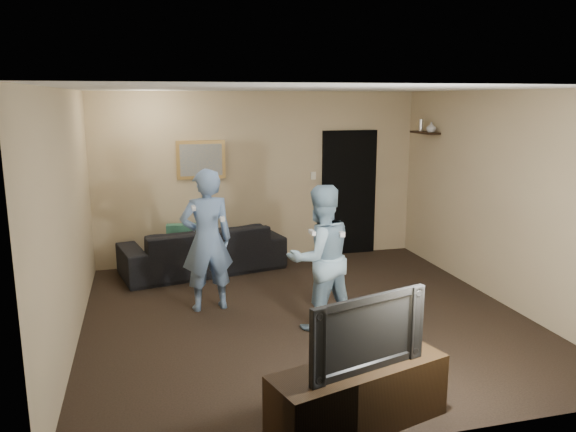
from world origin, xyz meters
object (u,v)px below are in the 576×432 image
object	(u,v)px
sofa	(203,249)
wii_player_right	(320,258)
television	(360,329)
wii_player_left	(207,240)
tv_console	(359,396)

from	to	relation	value
sofa	wii_player_right	xyz separation A→B (m)	(1.03, -2.39, 0.46)
television	wii_player_left	bearing A→B (deg)	90.54
tv_console	wii_player_left	bearing A→B (deg)	90.54
sofa	wii_player_right	size ratio (longest dim) A/B	1.45
wii_player_right	television	bearing A→B (deg)	-98.78
sofa	television	xyz separation A→B (m)	(0.73, -4.30, 0.46)
sofa	television	bearing A→B (deg)	87.57
sofa	wii_player_right	world-z (taller)	wii_player_right
tv_console	wii_player_left	xyz separation A→B (m)	(-0.83, 2.78, 0.60)
sofa	tv_console	xyz separation A→B (m)	(0.73, -4.30, -0.09)
television	wii_player_right	size ratio (longest dim) A/B	0.64
wii_player_left	wii_player_right	xyz separation A→B (m)	(1.13, -0.87, -0.05)
wii_player_right	tv_console	bearing A→B (deg)	-98.78
television	tv_console	bearing A→B (deg)	-16.13
wii_player_left	television	bearing A→B (deg)	-73.33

